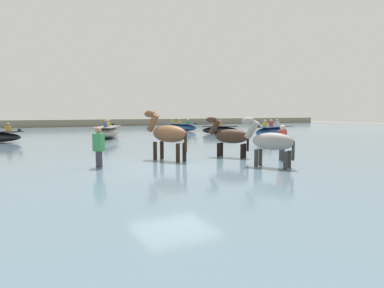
% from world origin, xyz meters
% --- Properties ---
extents(ground_plane, '(120.00, 120.00, 0.00)m').
position_xyz_m(ground_plane, '(0.00, 0.00, 0.00)').
color(ground_plane, '#84755B').
extents(water_surface, '(90.00, 90.00, 0.38)m').
position_xyz_m(water_surface, '(0.00, 10.00, 0.19)').
color(water_surface, slate).
rests_on(water_surface, ground).
extents(horse_lead_bay, '(1.19, 1.91, 2.15)m').
position_xyz_m(horse_lead_bay, '(0.29, 1.18, 1.27)').
color(horse_lead_bay, brown).
rests_on(horse_lead_bay, ground).
extents(horse_trailing_grey, '(1.09, 1.70, 1.92)m').
position_xyz_m(horse_trailing_grey, '(2.57, -1.60, 1.13)').
color(horse_trailing_grey, gray).
rests_on(horse_trailing_grey, ground).
extents(horse_flank_dark_bay, '(1.28, 1.59, 1.90)m').
position_xyz_m(horse_flank_dark_bay, '(2.71, 0.88, 1.13)').
color(horse_flank_dark_bay, '#382319').
rests_on(horse_flank_dark_bay, ground).
extents(boat_near_port, '(3.01, 2.06, 1.11)m').
position_xyz_m(boat_near_port, '(9.51, 12.49, 0.69)').
color(boat_near_port, black).
rests_on(boat_near_port, water_surface).
extents(boat_mid_channel, '(2.73, 3.75, 1.16)m').
position_xyz_m(boat_mid_channel, '(8.43, 17.71, 0.72)').
color(boat_mid_channel, '#28518E').
rests_on(boat_mid_channel, water_surface).
extents(boat_far_offshore, '(2.82, 4.17, 1.24)m').
position_xyz_m(boat_far_offshore, '(0.72, 12.68, 0.76)').
color(boat_far_offshore, '#B2AD9E').
rests_on(boat_far_offshore, water_surface).
extents(boat_distant_west, '(3.68, 2.24, 1.22)m').
position_xyz_m(boat_distant_west, '(10.94, 8.00, 0.76)').
color(boat_distant_west, '#28518E').
rests_on(boat_distant_west, water_surface).
extents(person_wading_close, '(0.35, 0.38, 1.63)m').
position_xyz_m(person_wading_close, '(-2.18, 0.77, 0.87)').
color(person_wading_close, '#383842').
rests_on(person_wading_close, ground).
extents(person_wading_mid, '(0.37, 0.30, 1.63)m').
position_xyz_m(person_wading_mid, '(4.01, -0.55, 0.87)').
color(person_wading_mid, '#383842').
rests_on(person_wading_mid, ground).
extents(channel_buoy, '(0.34, 0.34, 0.79)m').
position_xyz_m(channel_buoy, '(7.76, 4.49, 0.55)').
color(channel_buoy, '#E54C1E').
rests_on(channel_buoy, water_surface).
extents(far_shoreline, '(80.00, 2.40, 1.24)m').
position_xyz_m(far_shoreline, '(0.00, 32.74, 0.62)').
color(far_shoreline, gray).
rests_on(far_shoreline, ground).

